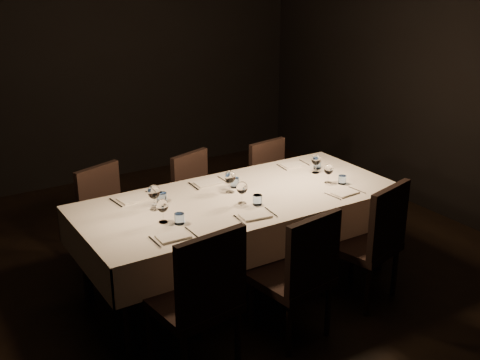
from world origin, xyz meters
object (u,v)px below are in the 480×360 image
dining_table (240,206)px  chair_far_right (274,182)px  chair_near_left (200,296)px  chair_near_center (300,271)px  chair_far_center (198,196)px  chair_far_left (108,214)px  chair_near_right (373,238)px

dining_table → chair_far_right: chair_far_right is taller
chair_near_left → chair_near_center: chair_near_left is taller
chair_near_left → chair_near_center: size_ratio=1.06×
chair_near_center → chair_far_center: 1.64m
chair_near_center → chair_far_left: chair_near_center is taller
chair_near_right → chair_far_left: bearing=-60.6°
chair_near_center → chair_far_right: bearing=-127.3°
chair_far_left → chair_near_right: bearing=-66.0°
chair_near_left → chair_far_center: size_ratio=1.16×
chair_near_right → chair_far_left: size_ratio=1.08×
dining_table → chair_near_left: size_ratio=2.48×
dining_table → chair_far_right: size_ratio=2.89×
chair_near_right → chair_far_right: bearing=-109.5°
dining_table → chair_near_center: 0.87m
dining_table → chair_far_center: size_ratio=2.89×
chair_far_right → chair_far_center: bearing=166.9°
chair_far_left → chair_far_center: chair_far_left is taller
chair_near_left → chair_far_center: (0.85, 1.61, -0.07)m
chair_near_right → chair_near_center: bearing=-6.5°
dining_table → chair_far_right: bearing=41.2°
chair_near_left → chair_far_right: bearing=-143.0°
dining_table → chair_far_left: (-0.79, 0.81, -0.19)m
chair_far_right → chair_near_left: bearing=-144.9°
dining_table → chair_far_left: 1.15m
chair_near_center → chair_far_right: size_ratio=1.10×
chair_far_left → chair_far_center: bearing=-21.1°
chair_far_center → dining_table: bearing=-111.5°
chair_near_right → chair_far_right: (0.12, 1.47, -0.05)m
chair_far_left → chair_far_center: 0.84m
chair_far_left → chair_far_center: size_ratio=1.03×
chair_near_center → chair_far_left: (-0.73, 1.66, -0.03)m
chair_near_center → chair_far_right: (0.89, 1.57, -0.04)m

